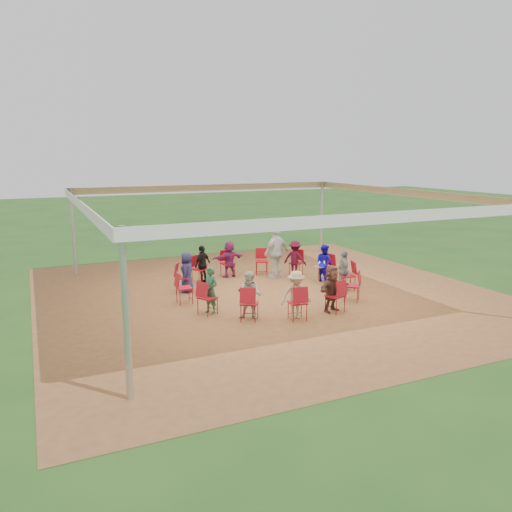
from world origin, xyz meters
name	(u,v)px	position (x,y,z in m)	size (l,w,h in m)	color
ground	(267,294)	(0.00, 0.00, 0.00)	(80.00, 80.00, 0.00)	#204916
dirt_patch	(267,293)	(0.00, 0.00, 0.01)	(13.00, 13.00, 0.00)	brown
tent	(267,215)	(0.00, 0.00, 2.37)	(10.33, 10.33, 3.00)	#B2B2B7
chair_0	(327,268)	(2.48, 0.57, 0.45)	(0.42, 0.44, 0.90)	#A20F1C
chair_1	(296,263)	(1.93, 1.65, 0.45)	(0.42, 0.44, 0.90)	#A20F1C
chair_2	(262,261)	(0.94, 2.36, 0.45)	(0.42, 0.44, 0.90)	#A20F1C
chair_3	(228,264)	(-0.27, 2.53, 0.45)	(0.42, 0.44, 0.90)	#A20F1C
chair_4	(200,269)	(-1.41, 2.11, 0.45)	(0.42, 0.44, 0.90)	#A20F1C
chair_5	(183,278)	(-2.23, 1.22, 0.45)	(0.42, 0.44, 0.90)	#A20F1C
chair_6	(184,288)	(-2.54, 0.04, 0.45)	(0.42, 0.44, 0.90)	#A20F1C
chair_7	(207,298)	(-2.27, -1.15, 0.45)	(0.42, 0.44, 0.90)	#A20F1C
chair_8	(249,303)	(-1.48, -2.07, 0.45)	(0.42, 0.44, 0.90)	#A20F1C
chair_9	(298,303)	(-0.35, -2.52, 0.45)	(0.42, 0.44, 0.90)	#A20F1C
chair_10	(335,296)	(0.86, -2.39, 0.45)	(0.42, 0.44, 0.90)	#A20F1C
chair_11	(352,286)	(1.88, -1.71, 0.45)	(0.42, 0.44, 0.90)	#A20F1C
chair_12	(347,276)	(2.46, -0.65, 0.45)	(0.42, 0.44, 0.90)	#A20F1C
person_seated_0	(324,263)	(2.36, 0.54, 0.63)	(0.60, 0.35, 1.24)	#120DA8
person_seated_1	(295,259)	(1.84, 1.58, 0.63)	(0.80, 0.40, 1.24)	#3D071A
person_seated_2	(229,259)	(-0.25, 2.41, 0.63)	(1.15, 0.43, 1.24)	#7D1E58
person_seated_3	(203,264)	(-1.34, 2.01, 0.63)	(0.73, 0.37, 1.24)	black
person_seated_4	(187,272)	(-2.13, 1.16, 0.63)	(0.61, 0.34, 1.24)	#1E1D41
person_seated_5	(211,290)	(-2.16, -1.09, 0.63)	(0.45, 0.30, 1.24)	#245033
person_seated_6	(250,295)	(-1.41, -1.97, 0.63)	(0.60, 0.35, 1.24)	#B5B1A0
person_seated_7	(296,295)	(-0.33, -2.40, 0.63)	(0.80, 0.40, 1.24)	tan
person_seated_8	(332,289)	(0.82, -2.28, 0.63)	(1.15, 0.43, 1.24)	brown
person_seated_9	(344,270)	(2.34, -0.62, 0.63)	(0.73, 0.37, 1.24)	gray
standing_person	(276,252)	(1.16, 1.68, 0.88)	(1.02, 0.52, 1.74)	silver
cable_coil	(245,290)	(-0.48, 0.56, 0.02)	(0.40, 0.40, 0.03)	black
laptop	(321,265)	(2.20, 0.51, 0.59)	(0.32, 0.37, 0.22)	#B7B7BC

